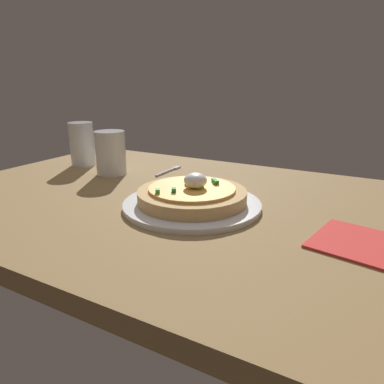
{
  "coord_description": "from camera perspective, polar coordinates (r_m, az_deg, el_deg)",
  "views": [
    {
      "loc": [
        36.93,
        -60.42,
        27.23
      ],
      "look_at": [
        5.7,
        -3.52,
        6.38
      ],
      "focal_mm": 33.07,
      "sensor_mm": 36.0,
      "label": 1
    }
  ],
  "objects": [
    {
      "name": "fork",
      "position": [
        0.96,
        -3.56,
        3.54
      ],
      "size": [
        1.41,
        11.33,
        0.5
      ],
      "rotation": [
        0.0,
        0.0,
        1.57
      ],
      "color": "#B7B7BC",
      "rests_on": "dining_table"
    },
    {
      "name": "pizza",
      "position": [
        0.68,
        0.02,
        -0.37
      ],
      "size": [
        21.14,
        21.14,
        5.88
      ],
      "color": "tan",
      "rests_on": "plate"
    },
    {
      "name": "cup_near",
      "position": [
        0.94,
        -12.95,
        5.74
      ],
      "size": [
        7.7,
        7.7,
        11.27
      ],
      "color": "silver",
      "rests_on": "dining_table"
    },
    {
      "name": "cup_far",
      "position": [
        1.06,
        -17.29,
        7.08
      ],
      "size": [
        6.8,
        6.8,
        12.27
      ],
      "color": "silver",
      "rests_on": "dining_table"
    },
    {
      "name": "plate",
      "position": [
        0.69,
        0.0,
        -2.01
      ],
      "size": [
        26.83,
        26.83,
        1.07
      ],
      "primitive_type": "cylinder",
      "color": "white",
      "rests_on": "dining_table"
    },
    {
      "name": "napkin",
      "position": [
        0.6,
        25.56,
        -7.47
      ],
      "size": [
        15.36,
        15.36,
        0.4
      ],
      "primitive_type": "cube",
      "rotation": [
        0.0,
        0.0,
        -0.18
      ],
      "color": "red",
      "rests_on": "dining_table"
    },
    {
      "name": "dining_table",
      "position": [
        0.75,
        -2.52,
        -2.07
      ],
      "size": [
        107.82,
        71.92,
        3.31
      ],
      "primitive_type": "cube",
      "color": "olive",
      "rests_on": "ground"
    }
  ]
}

